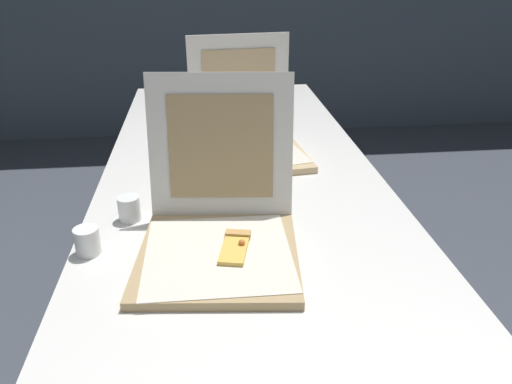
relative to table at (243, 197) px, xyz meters
The scene contains 5 objects.
table is the anchor object (origin of this frame).
pizza_box_front 0.39m from the table, 103.44° to the right, with size 0.40×0.46×0.38m.
pizza_box_middle 0.27m from the table, 81.62° to the left, with size 0.40×0.41×0.39m.
cup_white_near_left 0.53m from the table, 138.88° to the right, with size 0.06×0.06×0.07m, color white.
cup_white_near_center 0.38m from the table, 149.13° to the right, with size 0.06×0.06×0.07m, color white.
Camera 1 is at (-0.11, -0.71, 1.37)m, focal length 34.99 mm.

